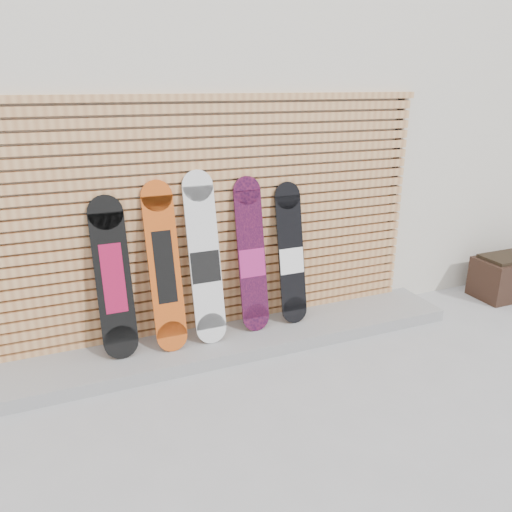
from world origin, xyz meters
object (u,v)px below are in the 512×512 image
Objects in this scene: snowboard_0 at (113,278)px; snowboard_4 at (291,255)px; snowboard_2 at (205,259)px; snowboard_3 at (252,256)px; snowboard_1 at (164,267)px.

snowboard_0 reaches higher than snowboard_4.
snowboard_4 is at bearing 2.48° from snowboard_2.
snowboard_2 is 0.47m from snowboard_3.
snowboard_1 is at bearing -179.84° from snowboard_2.
snowboard_1 is 0.84m from snowboard_3.
snowboard_2 is at bearing -1.37° from snowboard_0.
snowboard_4 is (1.25, 0.04, -0.06)m from snowboard_1.
snowboard_3 is at bearing 2.47° from snowboard_1.
snowboard_4 is (1.69, 0.02, -0.02)m from snowboard_0.
snowboard_2 is at bearing 0.16° from snowboard_1.
snowboard_2 is 1.12× the size of snowboard_4.
snowboard_2 is (0.80, -0.02, 0.07)m from snowboard_0.
snowboard_0 is 0.81m from snowboard_2.
snowboard_0 is at bearing 177.35° from snowboard_1.
snowboard_0 is at bearing 178.63° from snowboard_2.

